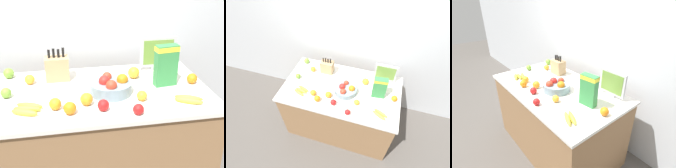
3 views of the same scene
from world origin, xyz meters
The scene contains 20 objects.
ground_plane centered at (0.00, 0.00, 0.00)m, with size 14.00×14.00×0.00m, color #514C47.
wall_back centered at (0.00, 0.65, 1.30)m, with size 9.00×0.06×2.60m.
counter centered at (0.00, 0.00, 0.43)m, with size 1.53×0.88×0.86m.
knife_block centered at (-0.28, 0.25, 0.96)m, with size 0.17×0.12×0.29m.
small_monitor centered at (0.51, 0.31, 1.01)m, with size 0.29×0.03×0.27m.
cereal_box centered at (0.48, 0.01, 1.03)m, with size 0.17×0.09×0.30m.
fruit_bowl centered at (0.07, -0.04, 0.92)m, with size 0.29×0.29×0.13m.
banana_bunch_left centered at (-0.48, -0.21, 0.88)m, with size 0.20×0.18×0.04m.
banana_bunch_right centered at (0.54, -0.27, 0.88)m, with size 0.20×0.15×0.04m.
apple_middle centered at (-0.64, 0.34, 0.90)m, with size 0.08×0.08×0.08m, color #6B9E33.
apple_rear centered at (-0.63, 0.01, 0.90)m, with size 0.07×0.07×0.07m, color #6B9E33.
apple_rightmost centered at (0.18, -0.36, 0.90)m, with size 0.07×0.07×0.07m, color red.
apple_by_knife_block centered at (-0.02, -0.28, 0.90)m, with size 0.07×0.07×0.07m, color red.
orange_mid_right centered at (-0.31, -0.21, 0.90)m, with size 0.08×0.08×0.08m, color orange.
orange_front_right centered at (-0.22, -0.28, 0.90)m, with size 0.08×0.08×0.08m, color orange.
orange_front_left centered at (-0.11, -0.19, 0.91)m, with size 0.08×0.08×0.08m, color orange.
orange_front_center centered at (-0.48, 0.20, 0.90)m, with size 0.07×0.07×0.07m, color orange.
orange_back_center centered at (0.28, 0.17, 0.91)m, with size 0.09×0.09×0.09m, color orange.
orange_mid_left centered at (0.68, 0.00, 0.90)m, with size 0.08×0.08×0.08m, color orange.
orange_by_cereal centered at (0.25, -0.19, 0.90)m, with size 0.07×0.07×0.07m, color orange.
Camera 2 is at (0.41, -1.47, 2.59)m, focal length 28.00 mm.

